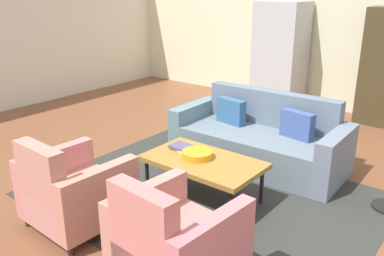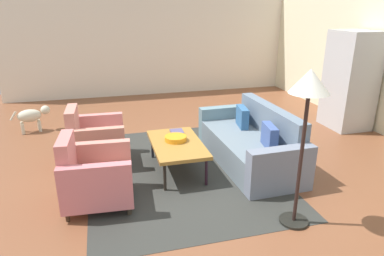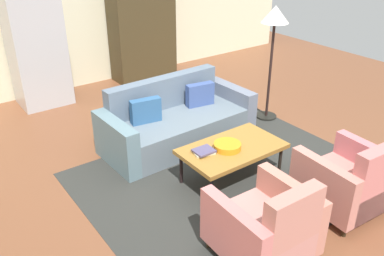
{
  "view_description": "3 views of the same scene",
  "coord_description": "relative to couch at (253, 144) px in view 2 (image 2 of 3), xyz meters",
  "views": [
    {
      "loc": [
        2.26,
        -3.42,
        2.12
      ],
      "look_at": [
        -0.29,
        -0.21,
        0.68
      ],
      "focal_mm": 38.44,
      "sensor_mm": 36.0,
      "label": 1
    },
    {
      "loc": [
        4.41,
        -1.32,
        2.3
      ],
      "look_at": [
        -0.31,
        -0.06,
        0.53
      ],
      "focal_mm": 32.16,
      "sensor_mm": 36.0,
      "label": 2
    },
    {
      "loc": [
        -2.84,
        -3.42,
        2.79
      ],
      "look_at": [
        -0.21,
        0.19,
        0.51
      ],
      "focal_mm": 38.42,
      "sensor_mm": 36.0,
      "label": 3
    }
  ],
  "objects": [
    {
      "name": "wall_left",
      "position": [
        -4.68,
        -0.83,
        1.11
      ],
      "size": [
        0.12,
        7.44,
        2.8
      ],
      "primitive_type": "cube",
      "color": "silver",
      "rests_on": "ground"
    },
    {
      "name": "dog",
      "position": [
        -2.3,
        -3.48,
        0.03
      ],
      "size": [
        0.34,
        0.7,
        0.48
      ],
      "rotation": [
        0.0,
        0.0,
        1.82
      ],
      "color": "beige",
      "rests_on": "ground"
    },
    {
      "name": "refrigerator",
      "position": [
        -1.03,
        2.44,
        0.64
      ],
      "size": [
        0.8,
        0.73,
        1.85
      ],
      "color": "#B7BABF",
      "rests_on": "ground"
    },
    {
      "name": "fruit_bowl",
      "position": [
        -0.07,
        -1.19,
        0.18
      ],
      "size": [
        0.32,
        0.32,
        0.07
      ],
      "primitive_type": "cylinder",
      "color": "orange",
      "rests_on": "coffee_table"
    },
    {
      "name": "floor_lamp",
      "position": [
        1.59,
        -0.21,
        1.16
      ],
      "size": [
        0.4,
        0.4,
        1.72
      ],
      "color": "black",
      "rests_on": "ground"
    },
    {
      "name": "area_rug",
      "position": [
        0.0,
        -1.14,
        -0.28
      ],
      "size": [
        3.4,
        2.6,
        0.01
      ],
      "primitive_type": "cube",
      "color": "#30312E",
      "rests_on": "ground"
    },
    {
      "name": "couch",
      "position": [
        0.0,
        0.0,
        0.0
      ],
      "size": [
        2.12,
        0.96,
        0.86
      ],
      "rotation": [
        0.0,
        0.0,
        3.17
      ],
      "color": "slate",
      "rests_on": "ground"
    },
    {
      "name": "armchair_left",
      "position": [
        -0.6,
        -2.35,
        0.06
      ],
      "size": [
        0.83,
        0.83,
        0.88
      ],
      "rotation": [
        0.0,
        0.0,
        -0.03
      ],
      "color": "#302916",
      "rests_on": "ground"
    },
    {
      "name": "armchair_right",
      "position": [
        0.6,
        -2.35,
        0.06
      ],
      "size": [
        0.85,
        0.85,
        0.88
      ],
      "rotation": [
        0.0,
        0.0,
        -0.07
      ],
      "color": "#301C13",
      "rests_on": "ground"
    },
    {
      "name": "ground_plane",
      "position": [
        0.03,
        -0.83,
        -0.29
      ],
      "size": [
        11.31,
        11.31,
        0.0
      ],
      "primitive_type": "plane",
      "color": "brown"
    },
    {
      "name": "coffee_table",
      "position": [
        0.0,
        -1.19,
        0.11
      ],
      "size": [
        1.2,
        0.7,
        0.44
      ],
      "color": "black",
      "rests_on": "ground"
    },
    {
      "name": "book_stack",
      "position": [
        -0.35,
        -1.11,
        0.17
      ],
      "size": [
        0.26,
        0.21,
        0.04
      ],
      "color": "beige",
      "rests_on": "coffee_table"
    }
  ]
}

